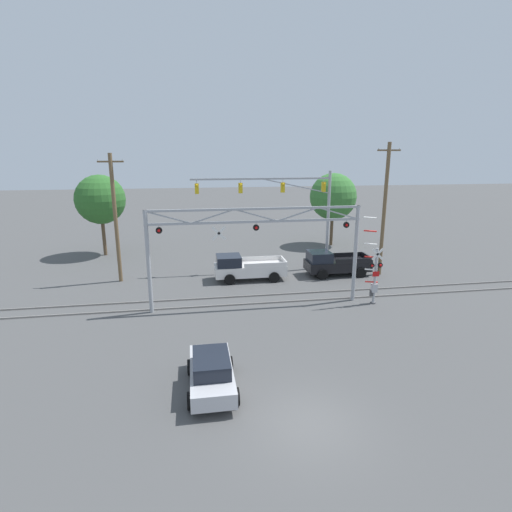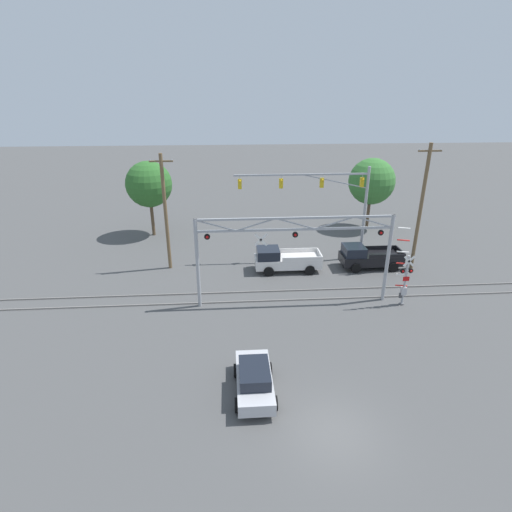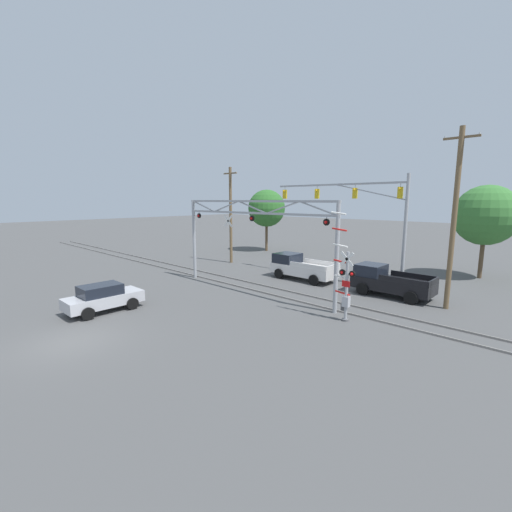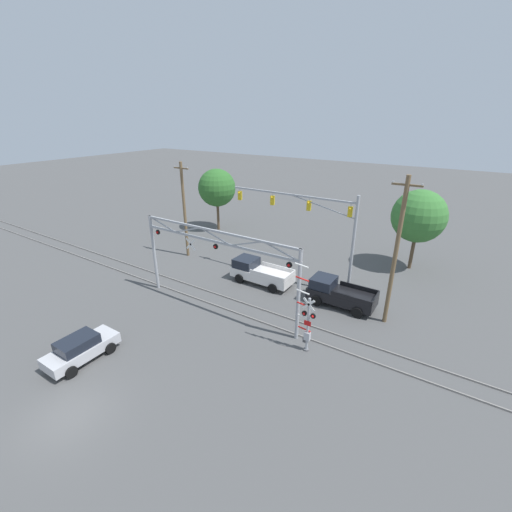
# 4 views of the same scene
# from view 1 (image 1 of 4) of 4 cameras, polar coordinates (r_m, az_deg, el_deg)

# --- Properties ---
(ground_plane) EXTENTS (200.00, 200.00, 0.00)m
(ground_plane) POSITION_cam_1_polar(r_m,az_deg,el_deg) (15.65, 7.41, -22.76)
(ground_plane) COLOR #4C4C4C
(rail_track_near) EXTENTS (80.00, 0.08, 0.10)m
(rail_track_near) POSITION_cam_1_polar(r_m,az_deg,el_deg) (25.80, -0.09, -6.79)
(rail_track_near) COLOR gray
(rail_track_near) RESTS_ON ground_plane
(rail_track_far) EXTENTS (80.00, 0.08, 0.10)m
(rail_track_far) POSITION_cam_1_polar(r_m,az_deg,el_deg) (27.13, -0.57, -5.70)
(rail_track_far) COLOR gray
(rail_track_far) RESTS_ON ground_plane
(crossing_gantry) EXTENTS (13.15, 0.28, 6.26)m
(crossing_gantry) POSITION_cam_1_polar(r_m,az_deg,el_deg) (24.28, -0.02, 2.49)
(crossing_gantry) COLOR #9EA0A5
(crossing_gantry) RESTS_ON ground_plane
(crossing_signal_mast) EXTENTS (1.49, 0.35, 5.69)m
(crossing_signal_mast) POSITION_cam_1_polar(r_m,az_deg,el_deg) (26.40, 16.52, -2.60)
(crossing_signal_mast) COLOR #9EA0A5
(crossing_signal_mast) RESTS_ON ground_plane
(traffic_signal_span) EXTENTS (11.22, 0.39, 8.06)m
(traffic_signal_span) POSITION_cam_1_polar(r_m,az_deg,el_deg) (32.42, 5.59, 7.77)
(traffic_signal_span) COLOR #9EA0A5
(traffic_signal_span) RESTS_ON ground_plane
(pickup_truck_lead) EXTENTS (5.38, 2.31, 1.95)m
(pickup_truck_lead) POSITION_cam_1_polar(r_m,az_deg,el_deg) (30.38, -1.46, -1.67)
(pickup_truck_lead) COLOR silver
(pickup_truck_lead) RESTS_ON ground_plane
(pickup_truck_following) EXTENTS (5.03, 2.31, 1.95)m
(pickup_truck_following) POSITION_cam_1_polar(r_m,az_deg,el_deg) (32.15, 11.07, -1.03)
(pickup_truck_following) COLOR black
(pickup_truck_following) RESTS_ON ground_plane
(sedan_waiting) EXTENTS (1.98, 4.13, 1.56)m
(sedan_waiting) POSITION_cam_1_polar(r_m,az_deg,el_deg) (17.02, -6.39, -16.09)
(sedan_waiting) COLOR #B7B7BC
(sedan_waiting) RESTS_ON ground_plane
(utility_pole_left) EXTENTS (1.80, 0.28, 9.43)m
(utility_pole_left) POSITION_cam_1_polar(r_m,az_deg,el_deg) (30.91, -19.44, 5.21)
(utility_pole_left) COLOR brown
(utility_pole_left) RESTS_ON ground_plane
(utility_pole_right) EXTENTS (1.80, 0.28, 10.21)m
(utility_pole_right) POSITION_cam_1_polar(r_m,az_deg,el_deg) (32.34, 17.86, 6.42)
(utility_pole_right) COLOR brown
(utility_pole_right) RESTS_ON ground_plane
(background_tree_beyond_span) EXTENTS (4.51, 4.51, 7.52)m
(background_tree_beyond_span) POSITION_cam_1_polar(r_m,az_deg,el_deg) (39.64, -21.35, 7.51)
(background_tree_beyond_span) COLOR brown
(background_tree_beyond_span) RESTS_ON ground_plane
(background_tree_far_left_verge) EXTENTS (4.75, 4.75, 7.45)m
(background_tree_far_left_verge) POSITION_cam_1_polar(r_m,az_deg,el_deg) (41.91, 10.96, 8.32)
(background_tree_far_left_verge) COLOR brown
(background_tree_far_left_verge) RESTS_ON ground_plane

